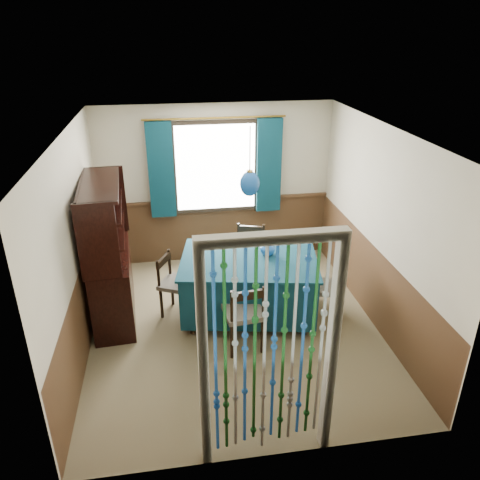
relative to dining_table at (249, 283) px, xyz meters
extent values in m
plane|color=brown|center=(-0.22, -0.26, -0.48)|extent=(4.00, 4.00, 0.00)
plane|color=silver|center=(-0.22, -0.26, 2.02)|extent=(4.00, 4.00, 0.00)
plane|color=#C1B79E|center=(-0.22, 1.74, 0.77)|extent=(3.60, 0.00, 3.60)
plane|color=#C1B79E|center=(-0.22, -2.26, 0.77)|extent=(3.60, 0.00, 3.60)
plane|color=#C1B79E|center=(-2.02, -0.26, 0.77)|extent=(0.00, 4.00, 4.00)
plane|color=#C1B79E|center=(1.58, -0.26, 0.77)|extent=(0.00, 4.00, 4.00)
plane|color=#482E1B|center=(-0.22, 1.73, 0.02)|extent=(3.60, 0.00, 3.60)
plane|color=#482E1B|center=(-0.22, -2.24, 0.02)|extent=(3.60, 0.00, 3.60)
plane|color=#482E1B|center=(-2.01, -0.26, 0.02)|extent=(0.00, 4.00, 4.00)
plane|color=#482E1B|center=(1.56, -0.26, 0.02)|extent=(0.00, 4.00, 4.00)
cube|color=black|center=(-0.22, 1.69, 1.07)|extent=(1.32, 0.12, 1.42)
cube|color=#0C313F|center=(0.00, 0.00, -0.02)|extent=(1.84, 1.41, 0.68)
cube|color=#0C313F|center=(0.00, 0.00, 0.34)|extent=(1.91, 1.48, 0.03)
cylinder|color=black|center=(-0.77, -0.30, -0.41)|extent=(0.07, 0.07, 0.14)
cylinder|color=black|center=(0.61, -0.55, -0.41)|extent=(0.07, 0.07, 0.14)
cylinder|color=black|center=(-0.61, 0.55, -0.41)|extent=(0.07, 0.07, 0.14)
cylinder|color=black|center=(0.77, 0.30, -0.41)|extent=(0.07, 0.07, 0.14)
cylinder|color=black|center=(-0.34, -0.86, -0.25)|extent=(0.04, 0.04, 0.46)
cylinder|color=black|center=(0.02, -0.82, -0.25)|extent=(0.04, 0.04, 0.46)
cylinder|color=black|center=(-0.38, -0.51, -0.25)|extent=(0.04, 0.04, 0.46)
cylinder|color=black|center=(-0.02, -0.47, -0.25)|extent=(0.04, 0.04, 0.46)
cube|color=#5B5549|center=(-0.18, -0.67, 0.01)|extent=(0.49, 0.47, 0.06)
cube|color=black|center=(-0.16, -0.85, 0.35)|extent=(0.39, 0.08, 0.10)
cylinder|color=black|center=(-0.34, -0.87, 0.21)|extent=(0.04, 0.04, 0.45)
cylinder|color=black|center=(0.02, -0.83, 0.21)|extent=(0.04, 0.04, 0.45)
cylinder|color=black|center=(0.37, 0.86, -0.25)|extent=(0.04, 0.04, 0.46)
cylinder|color=black|center=(0.01, 0.97, -0.25)|extent=(0.04, 0.04, 0.46)
cylinder|color=black|center=(0.27, 0.53, -0.25)|extent=(0.04, 0.04, 0.46)
cylinder|color=black|center=(-0.09, 0.64, -0.25)|extent=(0.04, 0.04, 0.46)
cube|color=#5B5549|center=(0.14, 0.75, 0.01)|extent=(0.55, 0.54, 0.06)
cube|color=black|center=(0.19, 0.93, 0.35)|extent=(0.38, 0.15, 0.10)
cylinder|color=black|center=(0.37, 0.87, 0.21)|extent=(0.04, 0.04, 0.45)
cylinder|color=black|center=(0.02, 0.98, 0.21)|extent=(0.04, 0.04, 0.45)
cylinder|color=black|center=(-0.99, 0.40, -0.26)|extent=(0.04, 0.04, 0.43)
cylinder|color=black|center=(-1.14, 0.10, -0.26)|extent=(0.04, 0.04, 0.43)
cylinder|color=black|center=(-0.71, 0.26, -0.26)|extent=(0.04, 0.04, 0.43)
cylinder|color=black|center=(-0.86, -0.04, -0.26)|extent=(0.04, 0.04, 0.43)
cube|color=#5B5549|center=(-0.92, 0.18, -0.02)|extent=(0.54, 0.55, 0.06)
cube|color=black|center=(-1.08, 0.26, 0.29)|extent=(0.19, 0.34, 0.09)
cylinder|color=black|center=(-1.00, 0.41, 0.16)|extent=(0.04, 0.04, 0.42)
cylinder|color=black|center=(-1.15, 0.11, 0.16)|extent=(0.04, 0.04, 0.42)
cylinder|color=black|center=(1.07, -0.41, -0.27)|extent=(0.04, 0.04, 0.42)
cylinder|color=black|center=(1.17, -0.10, -0.27)|extent=(0.04, 0.04, 0.42)
cylinder|color=black|center=(0.77, -0.32, -0.27)|extent=(0.04, 0.04, 0.42)
cylinder|color=black|center=(0.87, -0.01, -0.27)|extent=(0.04, 0.04, 0.42)
cube|color=#5B5549|center=(0.97, -0.21, -0.03)|extent=(0.49, 0.50, 0.06)
cube|color=black|center=(1.13, -0.26, 0.28)|extent=(0.14, 0.35, 0.09)
cylinder|color=black|center=(1.08, -0.41, 0.15)|extent=(0.04, 0.04, 0.41)
cylinder|color=black|center=(1.18, -0.10, 0.15)|extent=(0.04, 0.04, 0.41)
cube|color=black|center=(-1.75, 0.28, -0.02)|extent=(0.59, 1.44, 0.92)
cube|color=black|center=(-1.75, -0.39, 0.90)|extent=(0.44, 0.08, 0.92)
cube|color=black|center=(-1.75, 0.95, 0.90)|extent=(0.44, 0.08, 0.92)
cube|color=black|center=(-1.75, 0.28, 1.34)|extent=(0.54, 1.43, 0.04)
cube|color=black|center=(-1.97, 0.28, 0.90)|extent=(0.13, 1.39, 0.92)
cube|color=black|center=(-1.72, 0.28, 0.77)|extent=(0.48, 1.35, 0.02)
cube|color=black|center=(-1.72, 0.28, 1.07)|extent=(0.48, 1.35, 0.02)
cylinder|color=olive|center=(0.00, 0.00, 1.69)|extent=(0.01, 0.01, 0.67)
ellipsoid|color=#164C98|center=(0.00, 0.00, 1.35)|extent=(0.24, 0.24, 0.29)
cylinder|color=olive|center=(0.00, 0.00, 1.50)|extent=(0.07, 0.07, 0.03)
imported|color=#164C98|center=(0.26, 0.08, 0.45)|extent=(0.19, 0.19, 0.19)
imported|color=beige|center=(-1.70, -0.07, 0.81)|extent=(0.24, 0.24, 0.06)
imported|color=beige|center=(-1.70, 0.62, 0.54)|extent=(0.23, 0.23, 0.20)
camera|label=1|loc=(-0.94, -5.19, 3.08)|focal=35.00mm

